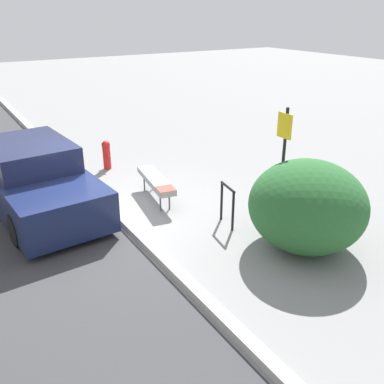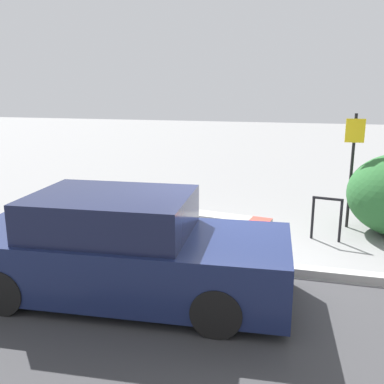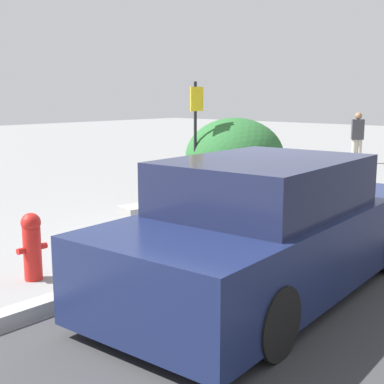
{
  "view_description": "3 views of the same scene",
  "coord_description": "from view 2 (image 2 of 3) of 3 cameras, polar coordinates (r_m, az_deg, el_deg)",
  "views": [
    {
      "loc": [
        7.53,
        -2.78,
        3.92
      ],
      "look_at": [
        1.17,
        1.12,
        0.71
      ],
      "focal_mm": 40.0,
      "sensor_mm": 36.0,
      "label": 1
    },
    {
      "loc": [
        1.04,
        -6.25,
        2.77
      ],
      "look_at": [
        -0.99,
        1.39,
        0.85
      ],
      "focal_mm": 40.0,
      "sensor_mm": 36.0,
      "label": 2
    },
    {
      "loc": [
        -5.84,
        -4.26,
        2.04
      ],
      "look_at": [
        -0.03,
        0.94,
        0.63
      ],
      "focal_mm": 50.0,
      "sensor_mm": 36.0,
      "label": 3
    }
  ],
  "objects": [
    {
      "name": "sign_post",
      "position": [
        9.03,
        20.6,
        3.98
      ],
      "size": [
        0.36,
        0.08,
        2.3
      ],
      "color": "black",
      "rests_on": "ground_plane"
    },
    {
      "name": "bench",
      "position": [
        7.81,
        4.42,
        -3.67
      ],
      "size": [
        1.72,
        0.63,
        0.52
      ],
      "rotation": [
        0.0,
        0.0,
        -0.16
      ],
      "color": "#515156",
      "rests_on": "ground_plane"
    },
    {
      "name": "curb",
      "position": [
        6.89,
        5.06,
        -9.5
      ],
      "size": [
        60.0,
        0.2,
        0.13
      ],
      "color": "#A8A8A3",
      "rests_on": "ground_plane"
    },
    {
      "name": "bike_rack",
      "position": [
        8.29,
        17.53,
        -2.85
      ],
      "size": [
        0.55,
        0.14,
        0.83
      ],
      "rotation": [
        0.0,
        0.0,
        -0.17
      ],
      "color": "black",
      "rests_on": "ground_plane"
    },
    {
      "name": "ground_plane",
      "position": [
        6.92,
        5.05,
        -10.0
      ],
      "size": [
        60.0,
        60.0,
        0.0
      ],
      "primitive_type": "plane",
      "color": "gray"
    },
    {
      "name": "parked_car_near",
      "position": [
        5.89,
        -9.21,
        -7.63
      ],
      "size": [
        4.45,
        2.0,
        1.42
      ],
      "rotation": [
        0.0,
        0.0,
        0.07
      ],
      "color": "black",
      "rests_on": "ground_plane"
    },
    {
      "name": "fire_hydrant",
      "position": [
        8.42,
        -12.6,
        -2.95
      ],
      "size": [
        0.36,
        0.22,
        0.77
      ],
      "color": "red",
      "rests_on": "ground_plane"
    }
  ]
}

